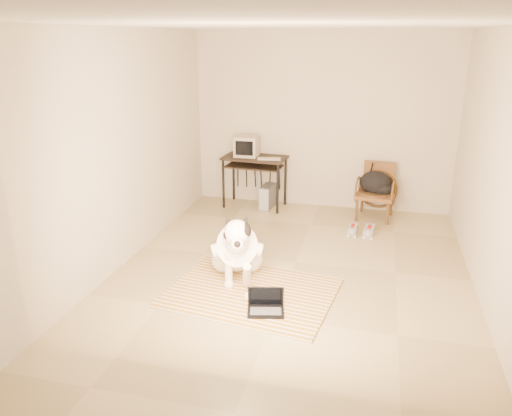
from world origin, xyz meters
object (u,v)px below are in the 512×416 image
(dog, at_px, (237,250))
(rattan_chair, at_px, (376,191))
(backpack, at_px, (377,184))
(laptop, at_px, (266,305))
(crt_monitor, at_px, (247,146))
(computer_desk, at_px, (254,164))
(pc_tower, at_px, (267,197))

(dog, bearing_deg, rattan_chair, 59.50)
(backpack, bearing_deg, rattan_chair, 88.85)
(laptop, height_order, crt_monitor, crt_monitor)
(laptop, relative_size, computer_desk, 0.40)
(computer_desk, bearing_deg, pc_tower, -3.19)
(computer_desk, bearing_deg, dog, -80.24)
(crt_monitor, xyz_separation_m, backpack, (2.02, -0.13, -0.43))
(computer_desk, bearing_deg, laptop, -74.02)
(dog, relative_size, pc_tower, 2.75)
(laptop, relative_size, rattan_chair, 0.50)
(dog, xyz_separation_m, computer_desk, (-0.43, 2.52, 0.35))
(laptop, bearing_deg, dog, 126.59)
(dog, height_order, crt_monitor, crt_monitor)
(laptop, xyz_separation_m, pc_tower, (-0.68, 3.14, 0.10))
(backpack, bearing_deg, pc_tower, 177.27)
(computer_desk, relative_size, backpack, 2.09)
(computer_desk, relative_size, crt_monitor, 2.88)
(pc_tower, distance_m, rattan_chair, 1.68)
(crt_monitor, bearing_deg, computer_desk, -18.02)
(dog, height_order, rattan_chair, dog)
(dog, height_order, pc_tower, dog)
(dog, distance_m, pc_tower, 2.52)
(pc_tower, bearing_deg, crt_monitor, 171.00)
(dog, distance_m, crt_monitor, 2.69)
(computer_desk, distance_m, backpack, 1.89)
(laptop, distance_m, computer_desk, 3.33)
(crt_monitor, bearing_deg, dog, -77.53)
(laptop, bearing_deg, pc_tower, 102.32)
(dog, height_order, computer_desk, dog)
(dog, xyz_separation_m, rattan_chair, (1.45, 2.46, 0.06))
(crt_monitor, bearing_deg, rattan_chair, -2.72)
(laptop, xyz_separation_m, crt_monitor, (-1.03, 3.19, 0.89))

